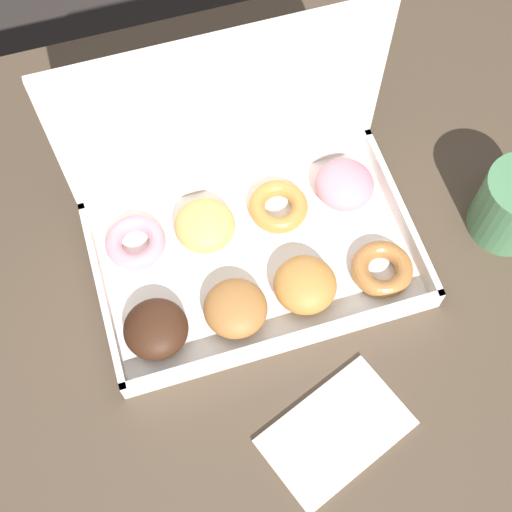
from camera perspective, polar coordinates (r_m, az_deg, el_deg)
name	(u,v)px	position (r m, az deg, el deg)	size (l,w,h in m)	color
ground_plane	(265,423)	(1.59, 0.74, -13.19)	(8.00, 8.00, 0.00)	#2D2826
dining_table	(271,315)	(0.98, 1.18, -4.73)	(1.02, 0.92, 0.75)	#4C3D2D
donut_box	(249,226)	(0.86, -0.59, 2.40)	(0.39, 0.25, 0.27)	silver
paper_napkin	(336,432)	(0.82, 6.42, -13.84)	(0.19, 0.15, 0.01)	silver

